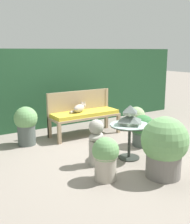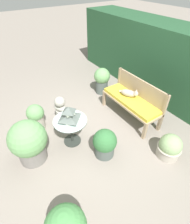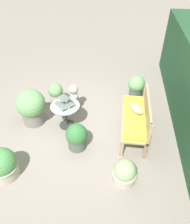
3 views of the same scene
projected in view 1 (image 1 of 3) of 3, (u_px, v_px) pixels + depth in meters
name	position (u px, v px, depth m)	size (l,w,h in m)	color
ground	(116.00, 151.00, 4.73)	(30.00, 30.00, 0.00)	gray
foliage_hedge_back	(53.00, 86.00, 6.57)	(6.40, 1.01, 1.69)	#234C2D
garden_bench	(85.00, 115.00, 5.51)	(1.39, 0.49, 0.48)	tan
bench_backrest	(79.00, 103.00, 5.65)	(1.39, 0.06, 0.86)	tan
cat	(79.00, 108.00, 5.45)	(0.43, 0.29, 0.20)	#A89989
patio_table	(130.00, 132.00, 4.31)	(0.61, 0.61, 0.55)	#2D332D
pagoda_birdhouse	(130.00, 116.00, 4.26)	(0.34, 0.34, 0.30)	#B2BCA8
garden_bust	(96.00, 142.00, 4.08)	(0.35, 0.30, 0.69)	#A39E93
potted_plant_bench_left	(26.00, 124.00, 4.96)	(0.41, 0.41, 0.69)	#4C5651
potted_plant_table_near	(164.00, 146.00, 3.68)	(0.62, 0.62, 0.82)	slate
potted_plant_patio_mid	(106.00, 157.00, 3.61)	(0.35, 0.35, 0.57)	#ADA393
potted_plant_bench_right	(143.00, 130.00, 4.94)	(0.42, 0.42, 0.55)	#4C5651
potted_plant_table_far	(136.00, 118.00, 6.06)	(0.42, 0.42, 0.47)	#ADA393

